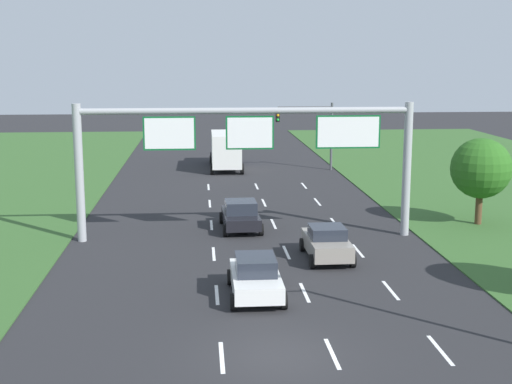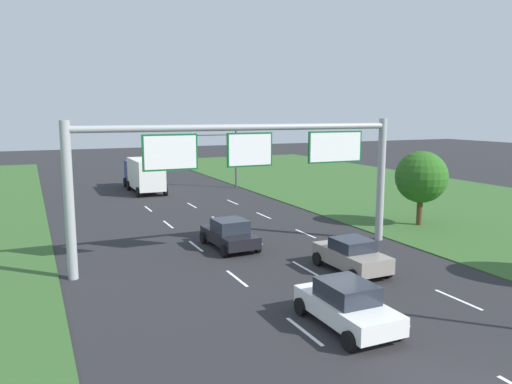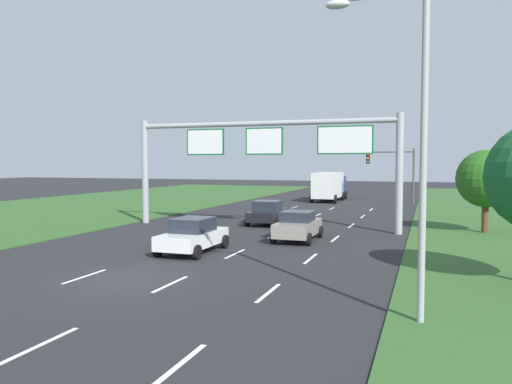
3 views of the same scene
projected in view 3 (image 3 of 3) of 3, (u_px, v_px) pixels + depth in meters
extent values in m
plane|color=#262628|center=(126.00, 280.00, 17.53)|extent=(200.00, 200.00, 0.00)
cube|color=white|center=(85.00, 276.00, 18.11)|extent=(0.14, 2.40, 0.01)
cube|color=white|center=(167.00, 249.00, 23.77)|extent=(0.14, 2.40, 0.01)
cube|color=white|center=(217.00, 233.00, 29.43)|extent=(0.14, 2.40, 0.01)
cube|color=white|center=(251.00, 222.00, 35.09)|extent=(0.14, 2.40, 0.01)
cube|color=white|center=(276.00, 213.00, 40.75)|extent=(0.14, 2.40, 0.01)
cube|color=white|center=(295.00, 207.00, 46.41)|extent=(0.14, 2.40, 0.01)
cube|color=white|center=(41.00, 345.00, 11.30)|extent=(0.14, 2.40, 0.01)
cube|color=white|center=(170.00, 284.00, 16.96)|extent=(0.14, 2.40, 0.01)
cube|color=white|center=(235.00, 254.00, 22.62)|extent=(0.14, 2.40, 0.01)
cube|color=white|center=(274.00, 236.00, 28.28)|extent=(0.14, 2.40, 0.01)
cube|color=white|center=(300.00, 223.00, 33.94)|extent=(0.14, 2.40, 0.01)
cube|color=white|center=(318.00, 215.00, 39.60)|extent=(0.14, 2.40, 0.01)
cube|color=white|center=(332.00, 208.00, 45.26)|extent=(0.14, 2.40, 0.01)
cube|color=white|center=(179.00, 365.00, 10.16)|extent=(0.14, 2.40, 0.01)
cube|color=white|center=(268.00, 293.00, 15.82)|extent=(0.14, 2.40, 0.01)
cube|color=white|center=(311.00, 259.00, 21.48)|extent=(0.14, 2.40, 0.01)
cube|color=white|center=(335.00, 239.00, 27.14)|extent=(0.14, 2.40, 0.01)
cube|color=white|center=(351.00, 226.00, 32.80)|extent=(0.14, 2.40, 0.01)
cube|color=white|center=(363.00, 216.00, 38.46)|extent=(0.14, 2.40, 0.01)
cube|color=white|center=(371.00, 210.00, 44.12)|extent=(0.14, 2.40, 0.01)
cube|color=gray|center=(298.00, 228.00, 26.48)|extent=(1.82, 4.02, 0.71)
cube|color=#232833|center=(298.00, 216.00, 26.39)|extent=(1.60, 1.67, 0.54)
cylinder|color=black|center=(288.00, 230.00, 28.17)|extent=(0.22, 0.64, 0.64)
cylinder|color=black|center=(320.00, 232.00, 27.59)|extent=(0.22, 0.64, 0.64)
cylinder|color=black|center=(274.00, 238.00, 25.42)|extent=(0.22, 0.64, 0.64)
cylinder|color=black|center=(309.00, 239.00, 24.84)|extent=(0.22, 0.64, 0.64)
cube|color=white|center=(193.00, 239.00, 22.97)|extent=(1.87, 4.17, 0.64)
cube|color=#232833|center=(193.00, 225.00, 22.96)|extent=(1.55, 1.98, 0.64)
cylinder|color=black|center=(190.00, 240.00, 24.75)|extent=(0.22, 0.64, 0.64)
cylinder|color=black|center=(225.00, 242.00, 24.12)|extent=(0.22, 0.64, 0.64)
cylinder|color=black|center=(158.00, 250.00, 21.86)|extent=(0.22, 0.64, 0.64)
cylinder|color=black|center=(197.00, 252.00, 21.24)|extent=(0.22, 0.64, 0.64)
cube|color=black|center=(268.00, 215.00, 33.50)|extent=(1.98, 4.22, 0.61)
cube|color=#232833|center=(267.00, 206.00, 33.37)|extent=(1.70, 1.83, 0.67)
cylinder|color=black|center=(261.00, 217.00, 35.26)|extent=(0.24, 0.65, 0.64)
cylinder|color=black|center=(287.00, 218.00, 34.69)|extent=(0.24, 0.65, 0.64)
cylinder|color=black|center=(247.00, 222.00, 32.34)|extent=(0.24, 0.65, 0.64)
cylinder|color=black|center=(276.00, 223.00, 31.77)|extent=(0.24, 0.65, 0.64)
cube|color=navy|center=(335.00, 185.00, 57.22)|extent=(2.21, 2.11, 2.20)
cube|color=silver|center=(328.00, 185.00, 53.29)|extent=(2.40, 5.93, 2.65)
cylinder|color=black|center=(326.00, 195.00, 58.13)|extent=(0.29, 0.90, 0.90)
cylinder|color=black|center=(345.00, 195.00, 57.38)|extent=(0.29, 0.90, 0.90)
cylinder|color=black|center=(321.00, 196.00, 55.99)|extent=(0.29, 0.90, 0.90)
cylinder|color=black|center=(343.00, 196.00, 55.18)|extent=(0.29, 0.90, 0.90)
cylinder|color=black|center=(312.00, 199.00, 51.56)|extent=(0.29, 0.90, 0.90)
cylinder|color=black|center=(335.00, 199.00, 50.75)|extent=(0.29, 0.90, 0.90)
cylinder|color=#9EA0A5|center=(145.00, 172.00, 34.19)|extent=(0.44, 0.44, 7.00)
cylinder|color=#9EA0A5|center=(399.00, 174.00, 28.70)|extent=(0.44, 0.44, 7.00)
cylinder|color=#9EA0A5|center=(261.00, 123.00, 31.26)|extent=(16.80, 0.32, 0.32)
cube|color=#0C5B28|center=(205.00, 142.00, 32.59)|extent=(2.62, 0.12, 1.70)
cube|color=white|center=(205.00, 142.00, 32.52)|extent=(2.46, 0.01, 1.54)
cube|color=#0C5B28|center=(264.00, 141.00, 31.26)|extent=(2.43, 0.12, 1.70)
cube|color=white|center=(264.00, 141.00, 31.20)|extent=(2.27, 0.01, 1.54)
cube|color=#0C5B28|center=(345.00, 140.00, 29.61)|extent=(3.32, 0.12, 1.70)
cube|color=white|center=(345.00, 140.00, 29.55)|extent=(3.16, 0.01, 1.54)
cylinder|color=#47494F|center=(414.00, 176.00, 49.78)|extent=(0.20, 0.20, 5.60)
cylinder|color=#47494F|center=(391.00, 152.00, 50.37)|extent=(4.50, 0.14, 0.14)
cube|color=black|center=(368.00, 158.00, 51.14)|extent=(0.32, 0.36, 1.10)
sphere|color=red|center=(368.00, 155.00, 50.93)|extent=(0.22, 0.22, 0.22)
sphere|color=orange|center=(368.00, 158.00, 50.95)|extent=(0.22, 0.22, 0.22)
sphere|color=green|center=(368.00, 162.00, 50.97)|extent=(0.22, 0.22, 0.22)
cylinder|color=#9EA0A5|center=(423.00, 158.00, 12.51)|extent=(0.18, 0.18, 8.50)
ellipsoid|color=silver|center=(338.00, 5.00, 13.00)|extent=(0.64, 0.32, 0.24)
cylinder|color=#513823|center=(485.00, 217.00, 29.08)|extent=(0.38, 0.38, 1.96)
sphere|color=#285E1C|center=(486.00, 179.00, 28.95)|extent=(3.35, 3.35, 3.35)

